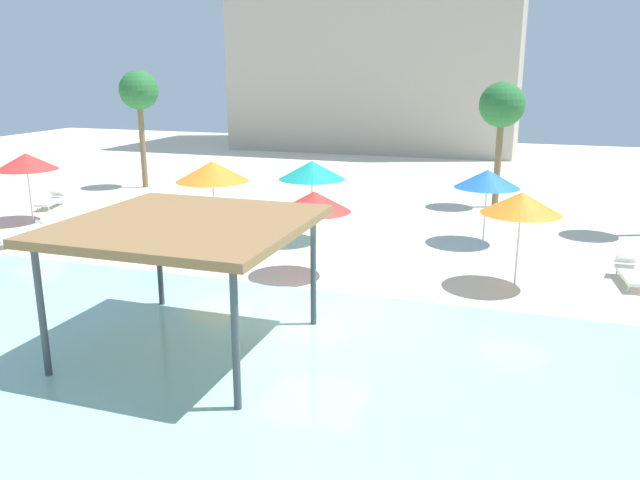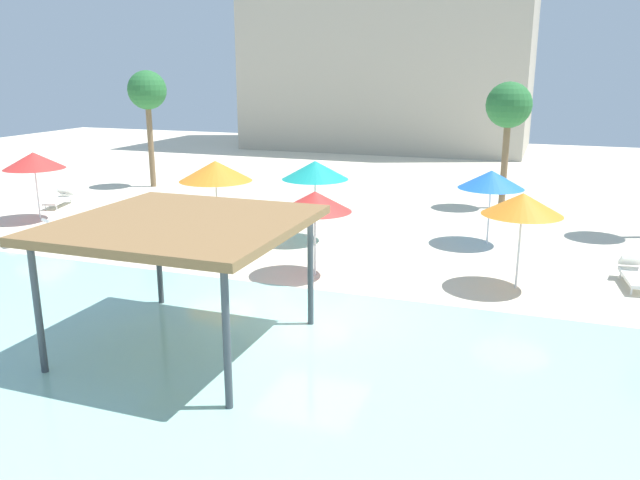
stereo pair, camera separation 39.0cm
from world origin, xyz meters
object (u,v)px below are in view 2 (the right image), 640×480
Objects in this scene: lounge_chair_0 at (36,232)px; palm_tree_1 at (509,107)px; shade_pavilion at (183,227)px; palm_tree_0 at (147,93)px; beach_umbrella_red_1 at (315,201)px; lounge_chair_4 at (60,198)px; beach_umbrella_blue_5 at (491,179)px; lounge_chair_1 at (148,213)px; lounge_chair_3 at (635,274)px; beach_umbrella_orange_7 at (523,204)px; beach_umbrella_teal_3 at (315,170)px; beach_umbrella_red_4 at (34,161)px; beach_umbrella_orange_6 at (215,171)px.

lounge_chair_0 is 18.98m from palm_tree_1.
shade_pavilion is 0.83× the size of palm_tree_0.
lounge_chair_4 is at bearing 158.94° from beach_umbrella_red_1.
lounge_chair_4 is (-18.25, 0.11, -1.91)m from beach_umbrella_blue_5.
lounge_chair_1 is at bearing 61.36° from lounge_chair_4.
lounge_chair_3 and lounge_chair_4 have the same top height.
beach_umbrella_orange_7 is at bearing 8.58° from beach_umbrella_red_1.
beach_umbrella_red_1 is 9.11m from lounge_chair_3.
beach_umbrella_orange_7 is (6.91, -2.83, -0.13)m from beach_umbrella_teal_3.
beach_umbrella_red_1 reaches higher than lounge_chair_0.
beach_umbrella_orange_7 is 20.08m from lounge_chair_4.
beach_umbrella_teal_3 is 1.04× the size of beach_umbrella_red_4.
beach_umbrella_teal_3 is 5.92m from beach_umbrella_blue_5.
beach_umbrella_red_1 is 16.95m from palm_tree_0.
lounge_chair_4 is (-22.53, 3.13, 0.00)m from lounge_chair_3.
beach_umbrella_blue_5 is 5.57m from lounge_chair_3.
lounge_chair_3 is at bearing 65.19° from lounge_chair_4.
lounge_chair_3 is 23.51m from palm_tree_0.
beach_umbrella_blue_5 is (4.36, 5.24, 0.04)m from beach_umbrella_red_1.
beach_umbrella_red_1 is 0.85× the size of beach_umbrella_orange_6.
beach_umbrella_teal_3 is 0.95× the size of beach_umbrella_orange_6.
beach_umbrella_red_4 reaches higher than beach_umbrella_blue_5.
palm_tree_1 is at bearing 26.88° from beach_umbrella_red_4.
beach_umbrella_red_4 is at bearing 8.82° from lounge_chair_4.
lounge_chair_4 is at bearing 179.65° from beach_umbrella_blue_5.
beach_umbrella_orange_6 is 1.11× the size of beach_umbrella_orange_7.
beach_umbrella_teal_3 is at bearing 36.24° from beach_umbrella_orange_6.
beach_umbrella_blue_5 is 18.35m from lounge_chair_4.
beach_umbrella_orange_6 is (-4.07, 1.67, 0.41)m from beach_umbrella_red_1.
palm_tree_1 is (-4.30, 9.30, 3.93)m from lounge_chair_3.
lounge_chair_4 is at bearing -161.31° from palm_tree_1.
lounge_chair_1 is 0.36× the size of palm_tree_1.
beach_umbrella_orange_6 is at bearing -143.76° from beach_umbrella_teal_3.
beach_umbrella_blue_5 is at bearing 105.35° from beach_umbrella_orange_7.
beach_umbrella_orange_6 is 6.89m from lounge_chair_0.
palm_tree_1 reaches higher than beach_umbrella_teal_3.
lounge_chair_4 is 0.37× the size of palm_tree_1.
lounge_chair_3 is at bearing 2.46° from beach_umbrella_orange_6.
lounge_chair_0 is (-9.57, 5.82, -2.35)m from shade_pavilion.
beach_umbrella_orange_6 is (-3.23, 7.24, -0.07)m from shade_pavilion.
lounge_chair_3 is (8.64, 2.22, -1.87)m from beach_umbrella_red_1.
lounge_chair_3 is (17.26, -2.04, 0.00)m from lounge_chair_1.
beach_umbrella_blue_5 is at bearing -18.06° from palm_tree_0.
beach_umbrella_teal_3 reaches higher than lounge_chair_3.
lounge_chair_1 is (1.79, 4.01, 0.00)m from lounge_chair_0.
beach_umbrella_blue_5 is at bearing 134.63° from lounge_chair_0.
shade_pavilion is at bearing -115.71° from beach_umbrella_blue_5.
palm_tree_1 reaches higher than lounge_chair_4.
lounge_chair_4 is (-1.19, 2.47, -2.04)m from beach_umbrella_red_4.
lounge_chair_0 is 0.34× the size of palm_tree_0.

